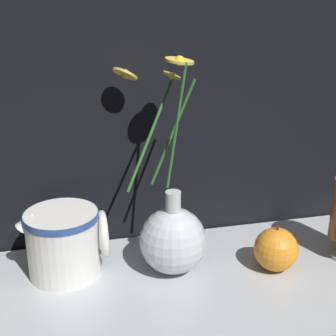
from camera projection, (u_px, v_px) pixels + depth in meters
The scene contains 5 objects.
ground_plane at pixel (163, 291), 0.80m from camera, with size 6.00×6.00×0.00m, color black.
shelf at pixel (163, 288), 0.79m from camera, with size 0.88×0.35×0.01m.
vase_with_flowers at pixel (173, 236), 0.81m from camera, with size 0.15×0.18×0.37m.
ceramic_pitcher at pixel (64, 240), 0.81m from camera, with size 0.15×0.13×0.13m.
orange_fruit at pixel (276, 249), 0.83m from camera, with size 0.08×0.08×0.09m.
Camera 1 is at (-0.14, -0.66, 0.48)m, focal length 50.00 mm.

